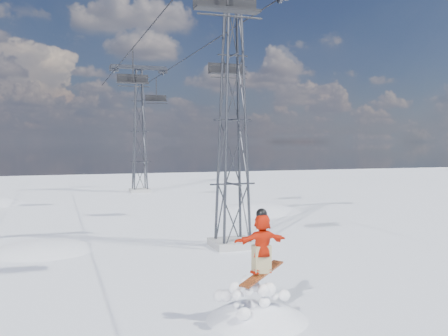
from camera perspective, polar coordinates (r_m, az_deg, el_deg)
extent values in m
plane|color=white|center=(14.54, 8.96, -15.33)|extent=(120.00, 120.00, 0.00)
cube|color=#999999|center=(21.91, 0.99, -8.62)|extent=(1.80, 1.80, 0.30)
cube|color=#999999|center=(45.99, -9.59, -2.55)|extent=(1.80, 1.80, 0.30)
cube|color=#303238|center=(46.27, -9.71, 11.27)|extent=(5.00, 0.35, 0.35)
cube|color=#303238|center=(45.94, -12.47, 11.05)|extent=(0.80, 0.25, 0.50)
cube|color=#303238|center=(46.63, -6.99, 10.97)|extent=(0.80, 0.25, 0.50)
cylinder|color=black|center=(32.71, -9.80, 14.04)|extent=(0.06, 51.00, 0.06)
cylinder|color=black|center=(33.67, -2.17, 13.76)|extent=(0.06, 51.00, 0.06)
cube|color=#C05019|center=(12.76, 4.35, -11.94)|extent=(1.45, 1.06, 0.38)
imported|color=red|center=(12.59, 4.37, -8.56)|extent=(1.40, 0.48, 1.50)
cube|color=#9C8E60|center=(12.67, 4.36, -10.35)|extent=(0.43, 0.33, 0.69)
sphere|color=black|center=(12.46, 4.38, -5.27)|extent=(0.28, 0.28, 0.28)
cube|color=black|center=(15.91, 0.41, 17.66)|extent=(2.06, 0.46, 0.08)
cube|color=black|center=(16.19, 0.13, 18.52)|extent=(2.06, 0.06, 0.57)
cylinder|color=black|center=(15.61, 0.73, 16.97)|extent=(2.06, 0.06, 0.06)
cylinder|color=black|center=(29.31, 0.38, 13.03)|extent=(0.09, 0.09, 2.36)
cube|color=black|center=(29.12, 0.38, 10.75)|extent=(2.15, 0.48, 0.09)
cube|color=black|center=(29.39, 0.22, 11.31)|extent=(2.15, 0.06, 0.59)
cylinder|color=black|center=(28.84, 0.55, 10.29)|extent=(2.15, 0.06, 0.06)
cylinder|color=black|center=(28.88, 0.59, 11.57)|extent=(2.15, 0.05, 0.05)
cylinder|color=black|center=(34.68, -10.37, 11.46)|extent=(0.08, 0.08, 2.31)
cube|color=black|center=(34.53, -10.35, 9.56)|extent=(2.10, 0.47, 0.08)
cube|color=black|center=(34.80, -10.41, 10.03)|extent=(2.10, 0.06, 0.58)
cylinder|color=black|center=(34.24, -10.28, 9.17)|extent=(2.10, 0.06, 0.06)
cylinder|color=black|center=(34.27, -10.28, 10.23)|extent=(2.10, 0.05, 0.05)
cylinder|color=black|center=(49.61, -7.75, 8.92)|extent=(0.08, 0.08, 2.29)
cube|color=black|center=(49.51, -7.74, 7.60)|extent=(2.08, 0.47, 0.08)
cube|color=black|center=(49.76, -7.79, 7.94)|extent=(2.08, 0.06, 0.57)
cylinder|color=black|center=(49.23, -7.68, 7.33)|extent=(2.08, 0.06, 0.06)
cylinder|color=black|center=(49.23, -7.67, 8.06)|extent=(2.08, 0.05, 0.05)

